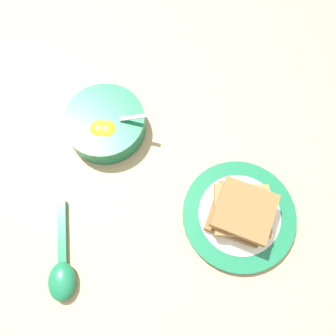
# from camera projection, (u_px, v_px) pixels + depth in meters

# --- Properties ---
(ground_plane) EXTENTS (3.00, 3.00, 0.00)m
(ground_plane) POSITION_uv_depth(u_px,v_px,m) (107.00, 180.00, 0.59)
(ground_plane) COLOR tan
(egg_bowl) EXTENTS (0.15, 0.15, 0.07)m
(egg_bowl) POSITION_uv_depth(u_px,v_px,m) (104.00, 125.00, 0.60)
(egg_bowl) COLOR #196B42
(egg_bowl) RESTS_ON ground_plane
(toast_plate) EXTENTS (0.19, 0.19, 0.01)m
(toast_plate) POSITION_uv_depth(u_px,v_px,m) (237.00, 216.00, 0.56)
(toast_plate) COLOR #196B42
(toast_plate) RESTS_ON ground_plane
(toast_sandwich) EXTENTS (0.13, 0.13, 0.04)m
(toast_sandwich) POSITION_uv_depth(u_px,v_px,m) (240.00, 212.00, 0.53)
(toast_sandwich) COLOR brown
(toast_sandwich) RESTS_ON toast_plate
(soup_spoon) EXTENTS (0.09, 0.16, 0.03)m
(soup_spoon) POSITION_uv_depth(u_px,v_px,m) (60.00, 272.00, 0.52)
(soup_spoon) COLOR #196B42
(soup_spoon) RESTS_ON ground_plane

